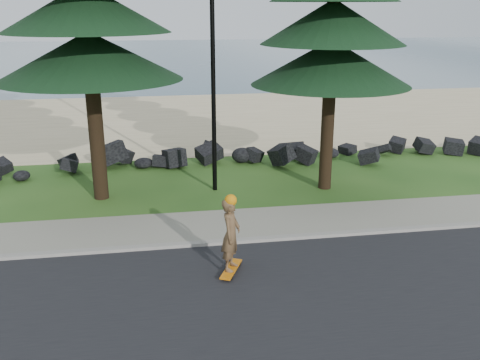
# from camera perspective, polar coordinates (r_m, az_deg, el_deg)

# --- Properties ---
(ground) EXTENTS (160.00, 160.00, 0.00)m
(ground) POSITION_cam_1_polar(r_m,az_deg,el_deg) (14.09, -1.13, -5.24)
(ground) COLOR #204615
(ground) RESTS_ON ground
(road) EXTENTS (160.00, 7.00, 0.02)m
(road) POSITION_cam_1_polar(r_m,az_deg,el_deg) (10.17, 2.67, -15.18)
(road) COLOR black
(road) RESTS_ON ground
(kerb) EXTENTS (160.00, 0.20, 0.10)m
(kerb) POSITION_cam_1_polar(r_m,az_deg,el_deg) (13.25, -0.57, -6.57)
(kerb) COLOR gray
(kerb) RESTS_ON ground
(sidewalk) EXTENTS (160.00, 2.00, 0.08)m
(sidewalk) POSITION_cam_1_polar(r_m,az_deg,el_deg) (14.25, -1.25, -4.78)
(sidewalk) COLOR gray
(sidewalk) RESTS_ON ground
(beach_sand) EXTENTS (160.00, 15.00, 0.01)m
(beach_sand) POSITION_cam_1_polar(r_m,az_deg,el_deg) (27.92, -5.47, 6.54)
(beach_sand) COLOR tan
(beach_sand) RESTS_ON ground
(ocean) EXTENTS (160.00, 58.00, 0.01)m
(ocean) POSITION_cam_1_polar(r_m,az_deg,el_deg) (64.06, -7.93, 13.00)
(ocean) COLOR #38596B
(ocean) RESTS_ON ground
(seawall_boulders) EXTENTS (60.00, 2.40, 1.10)m
(seawall_boulders) POSITION_cam_1_polar(r_m,az_deg,el_deg) (19.31, -3.54, 1.29)
(seawall_boulders) COLOR black
(seawall_boulders) RESTS_ON ground
(lamp_post) EXTENTS (0.25, 0.14, 8.14)m
(lamp_post) POSITION_cam_1_polar(r_m,az_deg,el_deg) (16.16, -2.91, 12.96)
(lamp_post) COLOR black
(lamp_post) RESTS_ON ground
(skateboarder) EXTENTS (0.62, 0.98, 1.81)m
(skateboarder) POSITION_cam_1_polar(r_m,az_deg,el_deg) (11.50, -0.98, -5.86)
(skateboarder) COLOR #CE6C0C
(skateboarder) RESTS_ON ground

